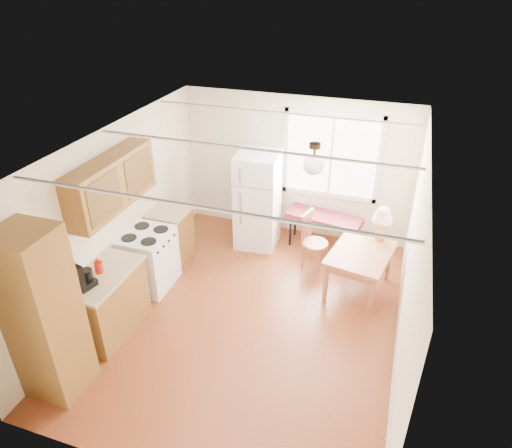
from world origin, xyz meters
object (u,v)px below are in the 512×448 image
at_px(refrigerator, 257,201).
at_px(chair, 311,236).
at_px(bench, 324,219).
at_px(dining_table, 360,258).

xyz_separation_m(refrigerator, chair, (1.02, -0.37, -0.30)).
height_order(refrigerator, bench, refrigerator).
xyz_separation_m(bench, chair, (-0.09, -0.65, 0.01)).
distance_m(refrigerator, chair, 1.13).
relative_size(refrigerator, dining_table, 1.37).
relative_size(dining_table, chair, 1.29).
height_order(refrigerator, chair, refrigerator).
bearing_deg(bench, dining_table, -45.77).
height_order(bench, dining_table, dining_table).
xyz_separation_m(refrigerator, bench, (1.11, 0.28, -0.31)).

